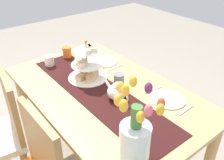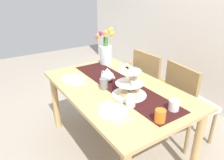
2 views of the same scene
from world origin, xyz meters
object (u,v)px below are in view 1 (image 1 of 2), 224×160
at_px(mug_white_text, 88,62).
at_px(teapot, 117,91).
at_px(fork_right, 115,68).
at_px(dinner_plate_left, 168,99).
at_px(knife_right, 95,56).
at_px(knife_left, 152,90).
at_px(mug_orange, 67,52).
at_px(dining_table, 104,101).
at_px(tiered_cake_stand, 87,66).
at_px(mug_grey, 119,80).
at_px(fork_left, 186,110).
at_px(tulip_vase, 135,138).
at_px(cream_jug, 49,61).
at_px(dinner_plate_right, 104,61).

bearing_deg(mug_white_text, teapot, 168.53).
bearing_deg(fork_right, dinner_plate_left, 180.00).
bearing_deg(knife_right, mug_white_text, 131.20).
height_order(knife_left, mug_orange, mug_orange).
bearing_deg(mug_white_text, dining_table, 163.99).
height_order(tiered_cake_stand, mug_orange, tiered_cake_stand).
height_order(dining_table, knife_right, knife_right).
bearing_deg(fork_right, knife_right, 0.00).
distance_m(teapot, knife_left, 0.28).
bearing_deg(knife_right, mug_grey, 164.20).
xyz_separation_m(dining_table, tiered_cake_stand, (0.21, 0.00, 0.21)).
bearing_deg(mug_grey, mug_white_text, 1.63).
bearing_deg(knife_right, knife_left, 180.00).
bearing_deg(knife_right, tiered_cake_stand, 137.55).
height_order(fork_left, mug_grey, mug_grey).
bearing_deg(mug_grey, tulip_vase, 146.57).
relative_size(tiered_cake_stand, fork_right, 2.03).
xyz_separation_m(cream_jug, dinner_plate_right, (-0.23, -0.40, -0.04)).
bearing_deg(dinner_plate_left, tiered_cake_stand, 24.81).
bearing_deg(mug_grey, fork_right, -32.21).
distance_m(dinner_plate_left, dinner_plate_right, 0.72).
bearing_deg(knife_right, fork_right, 180.00).
height_order(dining_table, mug_grey, mug_grey).
bearing_deg(tulip_vase, fork_right, -33.08).
distance_m(mug_white_text, mug_orange, 0.28).
height_order(tulip_vase, mug_orange, tulip_vase).
relative_size(fork_left, knife_left, 0.88).
distance_m(dinner_plate_left, fork_right, 0.57).
bearing_deg(cream_jug, tulip_vase, 173.79).
distance_m(tulip_vase, fork_left, 0.55).
relative_size(knife_right, mug_orange, 1.79).
height_order(dinner_plate_left, mug_orange, mug_orange).
bearing_deg(knife_right, dinner_plate_left, 180.00).
relative_size(tiered_cake_stand, mug_white_text, 3.20).
distance_m(dining_table, cream_jug, 0.61).
xyz_separation_m(knife_left, mug_orange, (0.85, 0.20, 0.04)).
bearing_deg(mug_white_text, mug_grey, -178.37).
bearing_deg(teapot, knife_right, -22.19).
height_order(cream_jug, fork_left, cream_jug).
relative_size(knife_right, mug_grey, 1.79).
relative_size(tulip_vase, fork_right, 2.89).
xyz_separation_m(tiered_cake_stand, mug_orange, (0.42, -0.06, -0.06)).
height_order(dining_table, fork_left, fork_left).
xyz_separation_m(fork_left, fork_right, (0.72, 0.00, 0.00)).
bearing_deg(fork_right, dining_table, 128.05).
distance_m(dinner_plate_left, fork_left, 0.15).
bearing_deg(mug_orange, tiered_cake_stand, 171.59).
bearing_deg(cream_jug, dinner_plate_left, -157.15).
distance_m(tiered_cake_stand, knife_left, 0.51).
height_order(fork_left, knife_right, same).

